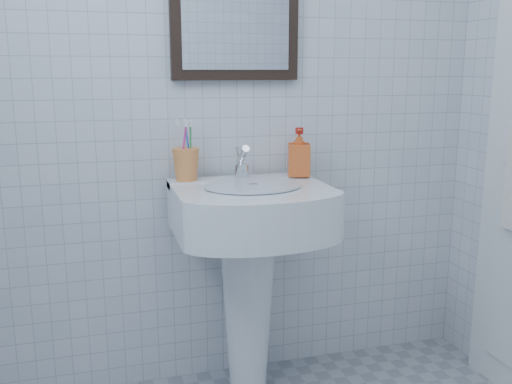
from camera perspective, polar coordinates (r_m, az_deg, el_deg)
name	(u,v)px	position (r m, az deg, el deg)	size (l,w,h in m)	color
wall_back	(220,78)	(2.27, -3.66, 11.35)	(2.20, 0.02, 2.50)	silver
washbasin	(249,255)	(2.19, -0.68, -6.35)	(0.57, 0.42, 0.87)	white
faucet	(242,165)	(2.21, -1.42, 2.73)	(0.06, 0.12, 0.14)	silver
toothbrush_cup	(186,164)	(2.18, -7.01, 2.75)	(0.10, 0.10, 0.12)	orange
soap_dispenser	(299,152)	(2.27, 4.32, 4.01)	(0.09, 0.09, 0.19)	red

